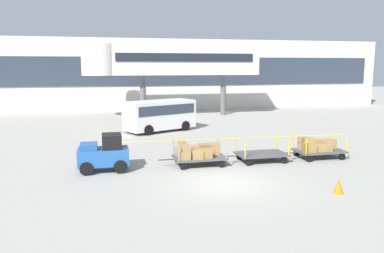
{
  "coord_description": "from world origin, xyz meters",
  "views": [
    {
      "loc": [
        -4.3,
        -13.49,
        4.41
      ],
      "look_at": [
        -0.24,
        4.29,
        1.54
      ],
      "focal_mm": 35.88,
      "sensor_mm": 36.0,
      "label": 1
    }
  ],
  "objects_px": {
    "baggage_cart_lead": "(198,153)",
    "baggage_cart_tail": "(317,147)",
    "baggage_tug": "(104,154)",
    "baggage_cart_middle": "(261,154)",
    "safety_cone_near": "(339,186)",
    "shuttle_van": "(160,113)"
  },
  "relations": [
    {
      "from": "baggage_tug",
      "to": "baggage_cart_middle",
      "type": "bearing_deg",
      "value": 0.4
    },
    {
      "from": "baggage_cart_lead",
      "to": "baggage_cart_tail",
      "type": "relative_size",
      "value": 1.0
    },
    {
      "from": "baggage_tug",
      "to": "baggage_cart_middle",
      "type": "xyz_separation_m",
      "value": [
        7.16,
        0.05,
        -0.41
      ]
    },
    {
      "from": "baggage_cart_tail",
      "to": "safety_cone_near",
      "type": "distance_m",
      "value": 5.36
    },
    {
      "from": "safety_cone_near",
      "to": "shuttle_van",
      "type": "bearing_deg",
      "value": 106.37
    },
    {
      "from": "baggage_cart_lead",
      "to": "shuttle_van",
      "type": "height_order",
      "value": "shuttle_van"
    },
    {
      "from": "baggage_cart_lead",
      "to": "shuttle_van",
      "type": "xyz_separation_m",
      "value": [
        -0.35,
        9.49,
        0.68
      ]
    },
    {
      "from": "baggage_tug",
      "to": "baggage_cart_lead",
      "type": "height_order",
      "value": "baggage_tug"
    },
    {
      "from": "safety_cone_near",
      "to": "baggage_tug",
      "type": "bearing_deg",
      "value": 148.87
    },
    {
      "from": "baggage_cart_tail",
      "to": "baggage_tug",
      "type": "bearing_deg",
      "value": -179.42
    },
    {
      "from": "baggage_tug",
      "to": "baggage_cart_tail",
      "type": "xyz_separation_m",
      "value": [
        10.07,
        0.1,
        -0.2
      ]
    },
    {
      "from": "safety_cone_near",
      "to": "baggage_cart_tail",
      "type": "bearing_deg",
      "value": 67.04
    },
    {
      "from": "baggage_cart_lead",
      "to": "baggage_tug",
      "type": "bearing_deg",
      "value": -178.77
    },
    {
      "from": "baggage_tug",
      "to": "shuttle_van",
      "type": "bearing_deg",
      "value": 68.58
    },
    {
      "from": "shuttle_van",
      "to": "safety_cone_near",
      "type": "height_order",
      "value": "shuttle_van"
    },
    {
      "from": "baggage_tug",
      "to": "baggage_cart_middle",
      "type": "relative_size",
      "value": 0.7
    },
    {
      "from": "baggage_cart_tail",
      "to": "shuttle_van",
      "type": "bearing_deg",
      "value": 123.69
    },
    {
      "from": "baggage_tug",
      "to": "baggage_cart_middle",
      "type": "distance_m",
      "value": 7.17
    },
    {
      "from": "baggage_cart_middle",
      "to": "baggage_cart_tail",
      "type": "bearing_deg",
      "value": 1.0
    },
    {
      "from": "baggage_tug",
      "to": "baggage_cart_middle",
      "type": "height_order",
      "value": "baggage_tug"
    },
    {
      "from": "baggage_cart_middle",
      "to": "safety_cone_near",
      "type": "xyz_separation_m",
      "value": [
        0.83,
        -4.87,
        -0.07
      ]
    },
    {
      "from": "baggage_cart_tail",
      "to": "shuttle_van",
      "type": "relative_size",
      "value": 0.58
    }
  ]
}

